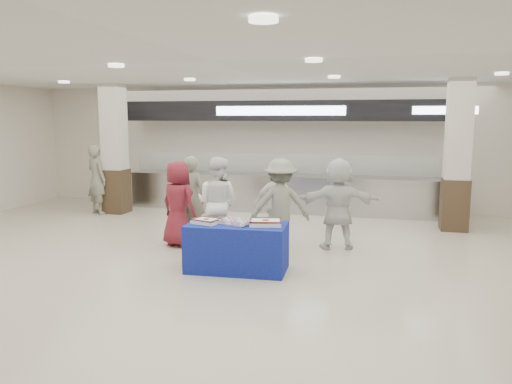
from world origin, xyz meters
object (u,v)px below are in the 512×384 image
(cupcake_tray, at_px, (236,222))
(civilian_white, at_px, (338,203))
(civilian_maroon, at_px, (178,204))
(soldier_a, at_px, (192,197))
(chef_short, at_px, (277,205))
(soldier_b, at_px, (280,205))
(display_table, at_px, (237,247))
(sheet_cake_right, at_px, (266,222))
(soldier_bg, at_px, (97,179))
(chef_tall, at_px, (217,203))
(sheet_cake_left, at_px, (206,220))

(cupcake_tray, relative_size, civilian_white, 0.31)
(civilian_maroon, xyz_separation_m, soldier_a, (0.02, 0.65, 0.02))
(civilian_maroon, height_order, civilian_white, civilian_white)
(chef_short, relative_size, soldier_b, 0.88)
(soldier_b, bearing_deg, cupcake_tray, 52.71)
(soldier_b, distance_m, civilian_white, 1.07)
(display_table, xyz_separation_m, cupcake_tray, (-0.01, -0.01, 0.41))
(civilian_maroon, xyz_separation_m, chef_short, (1.72, 0.73, -0.07))
(display_table, height_order, sheet_cake_right, sheet_cake_right)
(civilian_maroon, distance_m, chef_short, 1.87)
(cupcake_tray, height_order, soldier_bg, soldier_bg)
(sheet_cake_right, distance_m, soldier_bg, 6.28)
(civilian_white, height_order, soldier_bg, soldier_bg)
(sheet_cake_right, height_order, soldier_a, soldier_a)
(soldier_bg, bearing_deg, civilian_white, -169.11)
(cupcake_tray, relative_size, chef_tall, 0.31)
(display_table, height_order, chef_short, chef_short)
(sheet_cake_left, bearing_deg, chef_tall, 100.98)
(sheet_cake_right, height_order, soldier_bg, soldier_bg)
(civilian_maroon, relative_size, civilian_white, 0.95)
(sheet_cake_right, bearing_deg, soldier_b, 91.52)
(chef_tall, height_order, civilian_white, chef_tall)
(display_table, relative_size, soldier_bg, 0.90)
(cupcake_tray, distance_m, chef_short, 1.95)
(sheet_cake_right, xyz_separation_m, civilian_maroon, (-1.94, 1.17, 0.00))
(chef_tall, bearing_deg, sheet_cake_left, 110.00)
(display_table, height_order, soldier_a, soldier_a)
(display_table, relative_size, sheet_cake_left, 3.30)
(sheet_cake_left, distance_m, cupcake_tray, 0.47)
(sheet_cake_right, bearing_deg, soldier_bg, 144.93)
(soldier_bg, bearing_deg, cupcake_tray, 170.19)
(soldier_a, distance_m, soldier_bg, 3.68)
(chef_tall, xyz_separation_m, soldier_b, (1.15, 0.11, -0.01))
(chef_short, bearing_deg, soldier_a, -12.31)
(sheet_cake_right, relative_size, soldier_b, 0.33)
(soldier_b, xyz_separation_m, civilian_white, (1.00, 0.39, 0.00))
(cupcake_tray, bearing_deg, chef_tall, 120.07)
(civilian_maroon, xyz_separation_m, soldier_bg, (-3.20, 2.43, 0.06))
(chef_short, height_order, soldier_bg, soldier_bg)
(display_table, distance_m, sheet_cake_left, 0.64)
(display_table, distance_m, soldier_a, 2.41)
(soldier_b, bearing_deg, soldier_bg, -43.77)
(civilian_white, bearing_deg, display_table, 37.56)
(sheet_cake_left, relative_size, cupcake_tray, 0.90)
(soldier_b, bearing_deg, display_table, 53.09)
(civilian_maroon, height_order, chef_tall, chef_tall)
(sheet_cake_right, distance_m, cupcake_tray, 0.47)
(chef_tall, height_order, soldier_b, chef_tall)
(cupcake_tray, relative_size, soldier_a, 0.32)
(chef_tall, distance_m, soldier_bg, 4.62)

